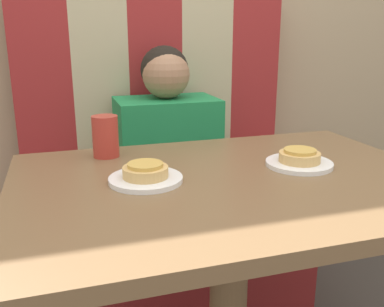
{
  "coord_description": "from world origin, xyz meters",
  "views": [
    {
      "loc": [
        -0.39,
        -0.92,
        1.11
      ],
      "look_at": [
        0.0,
        0.32,
        0.74
      ],
      "focal_mm": 40.0,
      "sensor_mm": 36.0,
      "label": 1
    }
  ],
  "objects_px": {
    "plate_left": "(146,179)",
    "plate_right": "(299,164)",
    "pizza_left": "(145,171)",
    "pizza_right": "(300,156)",
    "person": "(167,131)",
    "drinking_cup": "(105,136)"
  },
  "relations": [
    {
      "from": "person",
      "to": "drinking_cup",
      "type": "height_order",
      "value": "person"
    },
    {
      "from": "plate_left",
      "to": "plate_right",
      "type": "bearing_deg",
      "value": 0.0
    },
    {
      "from": "person",
      "to": "pizza_left",
      "type": "bearing_deg",
      "value": -108.47
    },
    {
      "from": "plate_right",
      "to": "pizza_left",
      "type": "relative_size",
      "value": 1.63
    },
    {
      "from": "pizza_left",
      "to": "plate_left",
      "type": "bearing_deg",
      "value": 180.0
    },
    {
      "from": "plate_left",
      "to": "plate_right",
      "type": "relative_size",
      "value": 1.0
    },
    {
      "from": "pizza_left",
      "to": "drinking_cup",
      "type": "relative_size",
      "value": 0.92
    },
    {
      "from": "pizza_left",
      "to": "pizza_right",
      "type": "bearing_deg",
      "value": 0.0
    },
    {
      "from": "pizza_left",
      "to": "drinking_cup",
      "type": "height_order",
      "value": "drinking_cup"
    },
    {
      "from": "plate_left",
      "to": "drinking_cup",
      "type": "xyz_separation_m",
      "value": [
        -0.06,
        0.24,
        0.05
      ]
    },
    {
      "from": "plate_left",
      "to": "pizza_left",
      "type": "bearing_deg",
      "value": 0.0
    },
    {
      "from": "person",
      "to": "pizza_left",
      "type": "relative_size",
      "value": 5.39
    },
    {
      "from": "plate_left",
      "to": "drinking_cup",
      "type": "bearing_deg",
      "value": 104.86
    },
    {
      "from": "plate_left",
      "to": "person",
      "type": "bearing_deg",
      "value": 71.53
    },
    {
      "from": "person",
      "to": "plate_right",
      "type": "bearing_deg",
      "value": -71.53
    },
    {
      "from": "person",
      "to": "plate_left",
      "type": "height_order",
      "value": "person"
    },
    {
      "from": "plate_left",
      "to": "plate_right",
      "type": "xyz_separation_m",
      "value": [
        0.41,
        0.0,
        0.0
      ]
    },
    {
      "from": "plate_left",
      "to": "drinking_cup",
      "type": "distance_m",
      "value": 0.26
    },
    {
      "from": "plate_left",
      "to": "pizza_right",
      "type": "height_order",
      "value": "pizza_right"
    },
    {
      "from": "pizza_left",
      "to": "pizza_right",
      "type": "distance_m",
      "value": 0.41
    },
    {
      "from": "person",
      "to": "pizza_left",
      "type": "xyz_separation_m",
      "value": [
        -0.21,
        -0.62,
        0.05
      ]
    },
    {
      "from": "plate_right",
      "to": "drinking_cup",
      "type": "bearing_deg",
      "value": 153.01
    }
  ]
}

